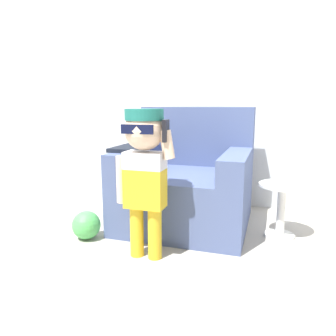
{
  "coord_description": "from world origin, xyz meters",
  "views": [
    {
      "loc": [
        0.71,
        -2.52,
        0.97
      ],
      "look_at": [
        0.02,
        -0.35,
        0.53
      ],
      "focal_mm": 35.0,
      "sensor_mm": 36.0,
      "label": 1
    }
  ],
  "objects_px": {
    "toy_ball": "(86,225)",
    "person_child": "(144,161)",
    "side_table": "(281,205)",
    "armchair": "(187,183)"
  },
  "relations": [
    {
      "from": "armchair",
      "to": "side_table",
      "type": "distance_m",
      "value": 0.75
    },
    {
      "from": "armchair",
      "to": "person_child",
      "type": "relative_size",
      "value": 1.07
    },
    {
      "from": "toy_ball",
      "to": "person_child",
      "type": "bearing_deg",
      "value": -14.97
    },
    {
      "from": "armchair",
      "to": "side_table",
      "type": "height_order",
      "value": "armchair"
    },
    {
      "from": "side_table",
      "to": "armchair",
      "type": "bearing_deg",
      "value": 172.24
    },
    {
      "from": "person_child",
      "to": "armchair",
      "type": "bearing_deg",
      "value": 82.78
    },
    {
      "from": "person_child",
      "to": "toy_ball",
      "type": "xyz_separation_m",
      "value": [
        -0.52,
        0.14,
        -0.53
      ]
    },
    {
      "from": "side_table",
      "to": "toy_ball",
      "type": "relative_size",
      "value": 1.94
    },
    {
      "from": "side_table",
      "to": "toy_ball",
      "type": "distance_m",
      "value": 1.44
    },
    {
      "from": "side_table",
      "to": "toy_ball",
      "type": "height_order",
      "value": "side_table"
    }
  ]
}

